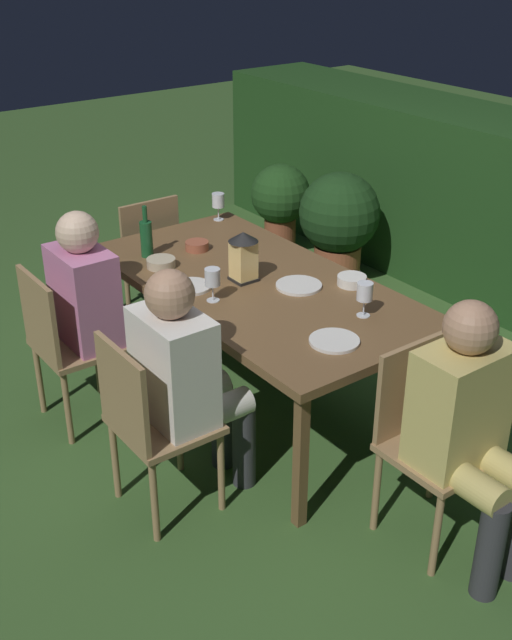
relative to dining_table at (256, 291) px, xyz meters
The scene contains 22 objects.
ground_plane 0.69m from the dining_table, ahead, with size 16.00×16.00×0.00m, color #385B28.
dining_table is the anchor object (origin of this frame).
chair_side_left_b 1.01m from the dining_table, 63.81° to the right, with size 0.42×0.40×0.87m.
person_in_cream 0.82m from the dining_table, 57.77° to the right, with size 0.38×0.47×1.15m.
chair_side_left_a 1.01m from the dining_table, 116.19° to the right, with size 0.42×0.40×0.87m.
person_in_pink 0.82m from the dining_table, 122.23° to the right, with size 0.38×0.47×1.15m.
chair_head_far 1.24m from the dining_table, ahead, with size 0.40×0.42×0.87m.
person_in_mustard 1.42m from the dining_table, ahead, with size 0.48×0.38×1.15m.
chair_head_near 1.24m from the dining_table, behind, with size 0.40×0.42×0.87m.
lantern_centerpiece 0.21m from the dining_table, 144.17° to the right, with size 0.15×0.15×0.27m.
green_bottle_on_table 0.71m from the dining_table, 156.15° to the right, with size 0.07×0.07×0.29m.
wine_glass_a 0.97m from the dining_table, 157.65° to the left, with size 0.08×0.08×0.17m.
wine_glass_b 0.35m from the dining_table, 79.81° to the right, with size 0.08×0.08×0.17m.
wine_glass_c 0.66m from the dining_table, 16.32° to the left, with size 0.08×0.08×0.17m.
plate_a 0.34m from the dining_table, 113.77° to the right, with size 0.21×0.21×0.01m, color silver.
plate_b 0.23m from the dining_table, 37.88° to the left, with size 0.23×0.23×0.01m, color silver.
plate_c 0.73m from the dining_table, ahead, with size 0.23×0.23×0.01m, color silver.
bowl_olives 0.55m from the dining_table, behind, with size 0.13×0.13×0.05m.
bowl_bread 0.50m from the dining_table, 49.62° to the left, with size 0.15×0.15×0.05m.
bowl_salad 0.55m from the dining_table, 147.14° to the right, with size 0.15×0.15×0.05m.
potted_plant_by_hedge 2.18m from the dining_table, 138.63° to the left, with size 0.46×0.46×0.73m.
potted_plant_corner 1.73m from the dining_table, 123.47° to the left, with size 0.58×0.58×0.83m.
Camera 1 is at (2.96, -2.18, 2.41)m, focal length 44.05 mm.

